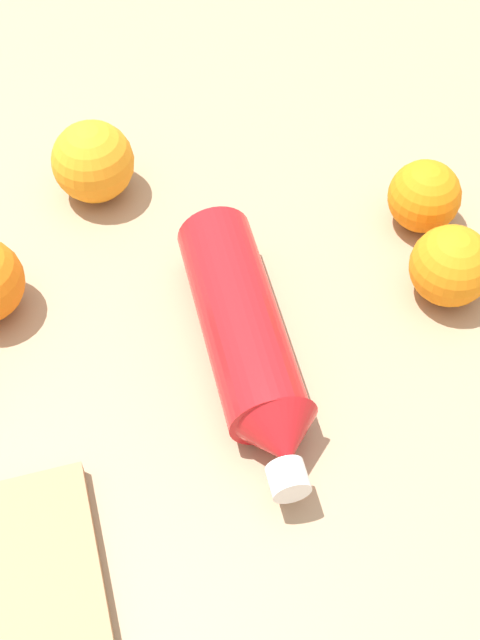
{
  "coord_description": "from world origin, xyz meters",
  "views": [
    {
      "loc": [
        -0.16,
        -0.37,
        0.61
      ],
      "look_at": [
        0.02,
        0.02,
        0.03
      ],
      "focal_mm": 47.64,
      "sensor_mm": 36.0,
      "label": 1
    }
  ],
  "objects_px": {
    "water_bottle": "(246,340)",
    "orange_4": "(93,162)",
    "orange_1": "(451,266)",
    "orange_0": "(424,196)"
  },
  "relations": [
    {
      "from": "water_bottle",
      "to": "orange_0",
      "type": "relative_size",
      "value": 3.89
    },
    {
      "from": "orange_1",
      "to": "water_bottle",
      "type": "bearing_deg",
      "value": 178.22
    },
    {
      "from": "water_bottle",
      "to": "orange_0",
      "type": "height_order",
      "value": "orange_0"
    },
    {
      "from": "water_bottle",
      "to": "orange_4",
      "type": "xyz_separation_m",
      "value": [
        -0.05,
        0.25,
        0.01
      ]
    },
    {
      "from": "water_bottle",
      "to": "orange_1",
      "type": "distance_m",
      "value": 0.2
    },
    {
      "from": "orange_4",
      "to": "orange_1",
      "type": "bearing_deg",
      "value": -46.33
    },
    {
      "from": "orange_4",
      "to": "orange_0",
      "type": "bearing_deg",
      "value": -32.36
    },
    {
      "from": "orange_1",
      "to": "orange_4",
      "type": "bearing_deg",
      "value": 133.67
    },
    {
      "from": "orange_0",
      "to": "orange_4",
      "type": "bearing_deg",
      "value": 147.64
    },
    {
      "from": "water_bottle",
      "to": "orange_0",
      "type": "distance_m",
      "value": 0.24
    }
  ]
}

